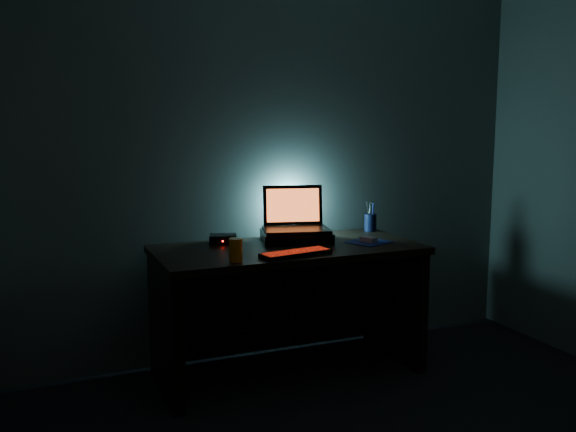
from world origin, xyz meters
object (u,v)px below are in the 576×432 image
object	(u,v)px
laptop	(295,220)
mouse	(369,239)
router	(223,239)
pen_cup	(370,222)
juice_glass	(236,250)
keyboard	(296,253)

from	to	relation	value
laptop	mouse	size ratio (longest dim) A/B	4.63
router	pen_cup	bearing A→B (deg)	19.70
pen_cup	juice_glass	xyz separation A→B (m)	(-1.07, -0.51, 0.00)
keyboard	mouse	distance (m)	0.56
laptop	router	size ratio (longest dim) A/B	2.34
keyboard	pen_cup	size ratio (longest dim) A/B	3.67
keyboard	laptop	bearing A→B (deg)	57.36
mouse	pen_cup	size ratio (longest dim) A/B	0.84
keyboard	router	bearing A→B (deg)	109.38
laptop	router	distance (m)	0.44
mouse	router	distance (m)	0.85
mouse	router	world-z (taller)	router
juice_glass	laptop	bearing A→B (deg)	39.84
laptop	keyboard	bearing A→B (deg)	-98.39
pen_cup	mouse	bearing A→B (deg)	-121.33
keyboard	router	xyz separation A→B (m)	(-0.26, 0.46, 0.01)
mouse	pen_cup	world-z (taller)	pen_cup
juice_glass	keyboard	bearing A→B (deg)	1.94
pen_cup	router	xyz separation A→B (m)	(-1.00, -0.04, -0.03)
mouse	pen_cup	distance (m)	0.39
pen_cup	juice_glass	bearing A→B (deg)	-154.62
juice_glass	router	world-z (taller)	juice_glass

